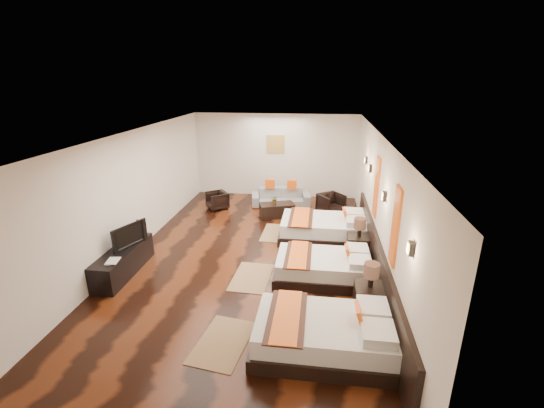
# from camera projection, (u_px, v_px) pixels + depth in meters

# --- Properties ---
(floor) EXTENTS (5.50, 9.50, 0.01)m
(floor) POSITION_uv_depth(u_px,v_px,m) (250.00, 257.00, 8.47)
(floor) COLOR black
(floor) RESTS_ON ground
(ceiling) EXTENTS (5.50, 9.50, 0.01)m
(ceiling) POSITION_uv_depth(u_px,v_px,m) (247.00, 135.00, 7.55)
(ceiling) COLOR white
(ceiling) RESTS_ON floor
(back_wall) EXTENTS (5.50, 0.01, 2.80)m
(back_wall) POSITION_uv_depth(u_px,v_px,m) (275.00, 156.00, 12.46)
(back_wall) COLOR silver
(back_wall) RESTS_ON floor
(left_wall) EXTENTS (0.01, 9.50, 2.80)m
(left_wall) POSITION_uv_depth(u_px,v_px,m) (130.00, 195.00, 8.35)
(left_wall) COLOR silver
(left_wall) RESTS_ON floor
(right_wall) EXTENTS (0.01, 9.50, 2.80)m
(right_wall) POSITION_uv_depth(u_px,v_px,m) (378.00, 205.00, 7.67)
(right_wall) COLOR silver
(right_wall) RESTS_ON floor
(headboard_panel) EXTENTS (0.08, 6.60, 0.90)m
(headboard_panel) POSITION_uv_depth(u_px,v_px,m) (377.00, 264.00, 7.24)
(headboard_panel) COLOR black
(headboard_panel) RESTS_ON floor
(bed_near) EXTENTS (2.13, 1.34, 0.81)m
(bed_near) POSITION_uv_depth(u_px,v_px,m) (325.00, 334.00, 5.52)
(bed_near) COLOR black
(bed_near) RESTS_ON floor
(bed_mid) EXTENTS (1.98, 1.25, 0.76)m
(bed_mid) POSITION_uv_depth(u_px,v_px,m) (325.00, 267.00, 7.50)
(bed_mid) COLOR black
(bed_mid) RESTS_ON floor
(bed_far) EXTENTS (2.21, 1.39, 0.84)m
(bed_far) POSITION_uv_depth(u_px,v_px,m) (325.00, 228.00, 9.34)
(bed_far) COLOR black
(bed_far) RESTS_ON floor
(nightstand_a) EXTENTS (0.50, 0.50, 0.99)m
(nightstand_a) POSITION_uv_depth(u_px,v_px,m) (369.00, 297.00, 6.33)
(nightstand_a) COLOR black
(nightstand_a) RESTS_ON floor
(nightstand_b) EXTENTS (0.50, 0.50, 0.98)m
(nightstand_b) POSITION_uv_depth(u_px,v_px,m) (358.00, 245.00, 8.30)
(nightstand_b) COLOR black
(nightstand_b) RESTS_ON floor
(jute_mat_near) EXTENTS (0.92, 1.30, 0.01)m
(jute_mat_near) POSITION_uv_depth(u_px,v_px,m) (223.00, 342.00, 5.75)
(jute_mat_near) COLOR #94714B
(jute_mat_near) RESTS_ON floor
(jute_mat_mid) EXTENTS (0.81, 1.23, 0.01)m
(jute_mat_mid) POSITION_uv_depth(u_px,v_px,m) (252.00, 277.00, 7.61)
(jute_mat_mid) COLOR #94714B
(jute_mat_mid) RESTS_ON floor
(jute_mat_far) EXTENTS (0.78, 1.22, 0.01)m
(jute_mat_far) POSITION_uv_depth(u_px,v_px,m) (277.00, 233.00, 9.77)
(jute_mat_far) COLOR #94714B
(jute_mat_far) RESTS_ON floor
(tv_console) EXTENTS (0.50, 1.80, 0.55)m
(tv_console) POSITION_uv_depth(u_px,v_px,m) (123.00, 261.00, 7.71)
(tv_console) COLOR black
(tv_console) RESTS_ON floor
(tv) EXTENTS (0.43, 0.85, 0.50)m
(tv) POSITION_uv_depth(u_px,v_px,m) (127.00, 235.00, 7.71)
(tv) COLOR black
(tv) RESTS_ON tv_console
(book) EXTENTS (0.28, 0.34, 0.03)m
(book) POSITION_uv_depth(u_px,v_px,m) (107.00, 261.00, 7.09)
(book) COLOR black
(book) RESTS_ON tv_console
(figurine) EXTENTS (0.41, 0.41, 0.36)m
(figurine) POSITION_uv_depth(u_px,v_px,m) (138.00, 227.00, 8.28)
(figurine) COLOR brown
(figurine) RESTS_ON tv_console
(sofa) EXTENTS (1.95, 1.04, 0.54)m
(sofa) POSITION_uv_depth(u_px,v_px,m) (281.00, 197.00, 11.83)
(sofa) COLOR gray
(sofa) RESTS_ON floor
(armchair_left) EXTENTS (0.83, 0.83, 0.55)m
(armchair_left) POSITION_uv_depth(u_px,v_px,m) (217.00, 200.00, 11.49)
(armchair_left) COLOR black
(armchair_left) RESTS_ON floor
(armchair_right) EXTENTS (0.94, 0.94, 0.62)m
(armchair_right) POSITION_uv_depth(u_px,v_px,m) (331.00, 204.00, 11.07)
(armchair_right) COLOR black
(armchair_right) RESTS_ON floor
(coffee_table) EXTENTS (1.11, 0.80, 0.40)m
(coffee_table) POSITION_uv_depth(u_px,v_px,m) (277.00, 210.00, 10.87)
(coffee_table) COLOR black
(coffee_table) RESTS_ON floor
(table_plant) EXTENTS (0.24, 0.22, 0.25)m
(table_plant) POSITION_uv_depth(u_px,v_px,m) (275.00, 199.00, 10.78)
(table_plant) COLOR #285E1F
(table_plant) RESTS_ON coffee_table
(orange_panel_a) EXTENTS (0.04, 0.40, 1.30)m
(orange_panel_a) POSITION_uv_depth(u_px,v_px,m) (395.00, 227.00, 5.80)
(orange_panel_a) COLOR #D86014
(orange_panel_a) RESTS_ON right_wall
(orange_panel_b) EXTENTS (0.04, 0.40, 1.30)m
(orange_panel_b) POSITION_uv_depth(u_px,v_px,m) (376.00, 187.00, 7.86)
(orange_panel_b) COLOR #D86014
(orange_panel_b) RESTS_ON right_wall
(sconce_near) EXTENTS (0.07, 0.12, 0.18)m
(sconce_near) POSITION_uv_depth(u_px,v_px,m) (410.00, 248.00, 4.72)
(sconce_near) COLOR black
(sconce_near) RESTS_ON right_wall
(sconce_mid) EXTENTS (0.07, 0.12, 0.18)m
(sconce_mid) POSITION_uv_depth(u_px,v_px,m) (384.00, 196.00, 6.78)
(sconce_mid) COLOR black
(sconce_mid) RESTS_ON right_wall
(sconce_far) EXTENTS (0.07, 0.12, 0.18)m
(sconce_far) POSITION_uv_depth(u_px,v_px,m) (370.00, 168.00, 8.84)
(sconce_far) COLOR black
(sconce_far) RESTS_ON right_wall
(sconce_lounge) EXTENTS (0.07, 0.12, 0.18)m
(sconce_lounge) POSITION_uv_depth(u_px,v_px,m) (366.00, 160.00, 9.68)
(sconce_lounge) COLOR black
(sconce_lounge) RESTS_ON right_wall
(gold_artwork) EXTENTS (0.60, 0.04, 0.60)m
(gold_artwork) POSITION_uv_depth(u_px,v_px,m) (275.00, 144.00, 12.31)
(gold_artwork) COLOR #AD873F
(gold_artwork) RESTS_ON back_wall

